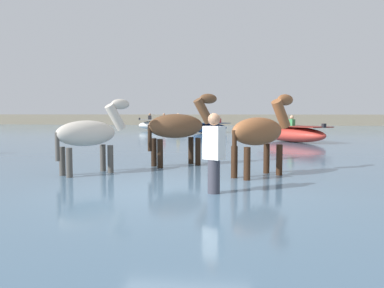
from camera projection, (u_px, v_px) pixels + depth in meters
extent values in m
plane|color=gray|center=(179.00, 209.00, 6.84)|extent=(120.00, 120.00, 0.00)
cube|color=slate|center=(218.00, 148.00, 16.72)|extent=(90.00, 90.00, 0.32)
ellipsoid|color=brown|center=(258.00, 131.00, 8.19)|extent=(1.33, 1.38, 0.57)
cylinder|color=black|center=(266.00, 166.00, 8.70)|extent=(0.13, 0.13, 0.97)
cylinder|color=black|center=(279.00, 167.00, 8.44)|extent=(0.13, 0.13, 0.97)
cylinder|color=black|center=(234.00, 170.00, 8.06)|extent=(0.13, 0.13, 0.97)
cylinder|color=black|center=(247.00, 172.00, 7.80)|extent=(0.13, 0.13, 0.97)
cylinder|color=brown|center=(281.00, 114.00, 8.65)|extent=(0.52, 0.54, 0.66)
ellipsoid|color=brown|center=(285.00, 100.00, 8.72)|extent=(0.48, 0.50, 0.25)
cylinder|color=black|center=(234.00, 146.00, 7.78)|extent=(0.09, 0.09, 0.61)
ellipsoid|color=brown|center=(176.00, 126.00, 9.90)|extent=(1.50, 1.31, 0.60)
cylinder|color=black|center=(191.00, 157.00, 10.38)|extent=(0.14, 0.14, 1.01)
cylinder|color=black|center=(198.00, 158.00, 10.07)|extent=(0.14, 0.14, 1.01)
cylinder|color=black|center=(154.00, 159.00, 9.86)|extent=(0.14, 0.14, 1.01)
cylinder|color=black|center=(160.00, 160.00, 9.55)|extent=(0.14, 0.14, 1.01)
cylinder|color=brown|center=(203.00, 111.00, 10.26)|extent=(0.58, 0.52, 0.69)
ellipsoid|color=brown|center=(208.00, 99.00, 10.31)|extent=(0.54, 0.48, 0.26)
cylinder|color=black|center=(150.00, 138.00, 9.58)|extent=(0.10, 0.10, 0.64)
ellipsoid|color=beige|center=(86.00, 133.00, 8.53)|extent=(1.24, 1.35, 0.55)
cylinder|color=#45423C|center=(103.00, 165.00, 9.03)|extent=(0.13, 0.13, 0.93)
cylinder|color=#45423C|center=(111.00, 166.00, 8.79)|extent=(0.13, 0.13, 0.93)
cylinder|color=#45423C|center=(62.00, 169.00, 8.39)|extent=(0.13, 0.13, 0.93)
cylinder|color=#45423C|center=(69.00, 171.00, 8.15)|extent=(0.13, 0.13, 0.93)
cylinder|color=beige|center=(115.00, 117.00, 8.99)|extent=(0.49, 0.52, 0.63)
ellipsoid|color=beige|center=(120.00, 104.00, 9.06)|extent=(0.45, 0.48, 0.23)
cylinder|color=#45423C|center=(57.00, 147.00, 8.11)|extent=(0.09, 0.09, 0.59)
ellipsoid|color=silver|center=(164.00, 125.00, 30.69)|extent=(4.12, 2.37, 0.79)
cube|color=gray|center=(164.00, 120.00, 30.66)|extent=(3.96, 2.27, 0.04)
cube|color=black|center=(140.00, 119.00, 30.42)|extent=(0.16, 0.19, 0.18)
cube|color=gold|center=(178.00, 118.00, 30.84)|extent=(0.30, 0.24, 0.30)
sphere|color=beige|center=(178.00, 114.00, 30.82)|extent=(0.18, 0.18, 0.18)
cube|color=red|center=(164.00, 118.00, 30.75)|extent=(0.30, 0.24, 0.30)
sphere|color=#A37556|center=(164.00, 114.00, 30.73)|extent=(0.18, 0.18, 0.18)
cube|color=#232328|center=(150.00, 118.00, 30.53)|extent=(0.30, 0.24, 0.30)
sphere|color=#A37556|center=(150.00, 114.00, 30.51)|extent=(0.18, 0.18, 0.18)
ellipsoid|color=#BC382D|center=(293.00, 134.00, 18.29)|extent=(3.30, 3.81, 0.70)
cube|color=maroon|center=(293.00, 126.00, 18.26)|extent=(3.17, 3.66, 0.04)
cube|color=black|center=(324.00, 126.00, 16.66)|extent=(0.20, 0.19, 0.18)
cube|color=#388E51|center=(292.00, 122.00, 18.21)|extent=(0.30, 0.32, 0.30)
sphere|color=tan|center=(292.00, 117.00, 18.20)|extent=(0.18, 0.18, 0.18)
ellipsoid|color=#28518E|center=(209.00, 128.00, 26.66)|extent=(2.89, 3.09, 0.62)
cube|color=navy|center=(209.00, 123.00, 26.64)|extent=(2.77, 2.97, 0.04)
cube|color=black|center=(193.00, 123.00, 25.64)|extent=(0.20, 0.20, 0.18)
cube|color=red|center=(219.00, 121.00, 27.18)|extent=(0.31, 0.31, 0.30)
sphere|color=beige|center=(219.00, 117.00, 27.16)|extent=(0.18, 0.18, 0.18)
cube|color=gold|center=(211.00, 121.00, 26.55)|extent=(0.31, 0.31, 0.30)
sphere|color=beige|center=(211.00, 117.00, 26.53)|extent=(0.18, 0.18, 0.18)
cylinder|color=#383842|center=(214.00, 186.00, 6.52)|extent=(0.20, 0.20, 0.88)
cube|color=white|center=(214.00, 143.00, 6.46)|extent=(0.38, 0.34, 0.54)
sphere|color=#A37556|center=(214.00, 119.00, 6.43)|extent=(0.20, 0.20, 0.20)
cube|color=gray|center=(234.00, 121.00, 44.91)|extent=(80.00, 2.40, 1.49)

